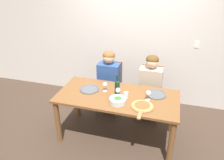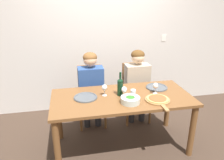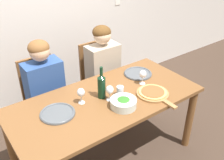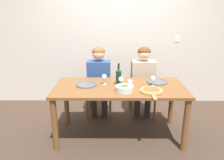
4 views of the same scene
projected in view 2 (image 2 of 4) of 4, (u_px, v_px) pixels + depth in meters
name	position (u px, v px, depth m)	size (l,w,h in m)	color
ground_plane	(121.00, 145.00, 3.07)	(40.00, 40.00, 0.00)	#3D2D23
back_wall	(104.00, 34.00, 3.78)	(10.00, 0.06, 2.70)	silver
dining_table	(122.00, 104.00, 2.84)	(1.79, 0.84, 0.76)	brown
chair_left	(91.00, 94.00, 3.51)	(0.42, 0.42, 0.94)	brown
chair_right	(135.00, 90.00, 3.65)	(0.42, 0.42, 0.94)	brown
person_woman	(91.00, 84.00, 3.33)	(0.47, 0.51, 1.20)	#28282D
person_man	(137.00, 80.00, 3.47)	(0.47, 0.51, 1.20)	#28282D
wine_bottle	(120.00, 86.00, 2.79)	(0.07, 0.07, 0.32)	black
broccoli_bowl	(130.00, 100.00, 2.62)	(0.23, 0.23, 0.08)	silver
dinner_plate_left	(86.00, 97.00, 2.75)	(0.30, 0.30, 0.02)	#4C5156
dinner_plate_right	(157.00, 87.00, 3.06)	(0.30, 0.30, 0.02)	#4C5156
pizza_on_board	(158.00, 100.00, 2.68)	(0.31, 0.45, 0.04)	#9E7042
wine_glass_left	(104.00, 88.00, 2.79)	(0.07, 0.07, 0.15)	silver
wine_glass_right	(155.00, 86.00, 2.85)	(0.07, 0.07, 0.15)	silver
wine_glass_centre	(124.00, 90.00, 2.73)	(0.07, 0.07, 0.15)	silver
water_tumbler	(133.00, 93.00, 2.77)	(0.07, 0.07, 0.10)	silver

